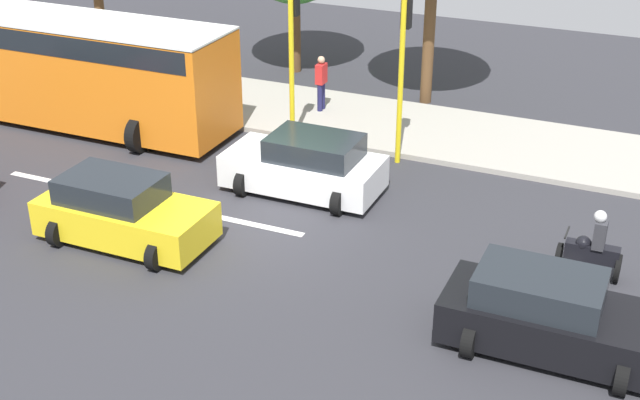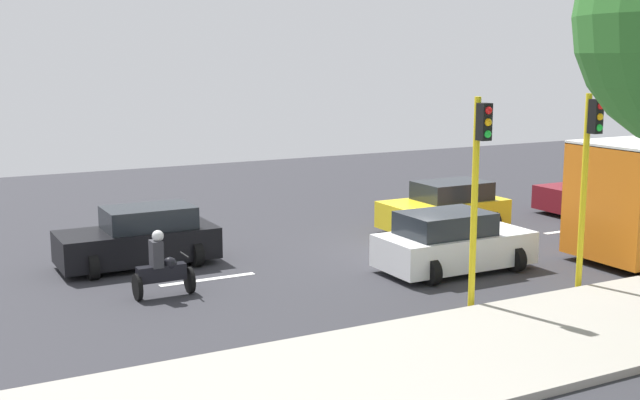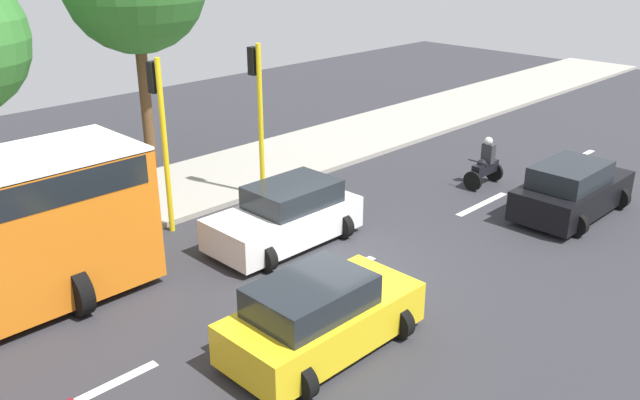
{
  "view_description": "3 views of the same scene",
  "coord_description": "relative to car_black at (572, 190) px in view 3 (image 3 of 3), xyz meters",
  "views": [
    {
      "loc": [
        -15.62,
        -8.48,
        9.51
      ],
      "look_at": [
        -0.75,
        -1.94,
        1.4
      ],
      "focal_mm": 48.56,
      "sensor_mm": 36.0,
      "label": 1
    },
    {
      "loc": [
        17.91,
        -12.48,
        5.33
      ],
      "look_at": [
        -0.49,
        -2.68,
        1.6
      ],
      "focal_mm": 45.44,
      "sensor_mm": 36.0,
      "label": 2
    },
    {
      "loc": [
        -9.29,
        9.87,
        7.25
      ],
      "look_at": [
        0.59,
        0.01,
        1.67
      ],
      "focal_mm": 37.58,
      "sensor_mm": 36.0,
      "label": 3
    }
  ],
  "objects": [
    {
      "name": "traffic_light_corner",
      "position": [
        6.94,
        5.24,
        2.22
      ],
      "size": [
        0.49,
        0.24,
        4.5
      ],
      "color": "yellow",
      "rests_on": "ground"
    },
    {
      "name": "ground_plane",
      "position": [
        2.09,
        7.05,
        -0.76
      ],
      "size": [
        40.0,
        60.0,
        0.1
      ],
      "primitive_type": "cube",
      "color": "#2D2D33"
    },
    {
      "name": "lane_stripe_north",
      "position": [
        2.09,
        1.05,
        -0.7
      ],
      "size": [
        0.2,
        2.4,
        0.01
      ],
      "primitive_type": "cube",
      "color": "white",
      "rests_on": "ground"
    },
    {
      "name": "car_yellow_cab",
      "position": [
        0.29,
        9.43,
        -0.0
      ],
      "size": [
        2.18,
        3.88,
        1.52
      ],
      "color": "yellow",
      "rests_on": "ground"
    },
    {
      "name": "traffic_light_midblock",
      "position": [
        6.94,
        8.37,
        2.22
      ],
      "size": [
        0.49,
        0.24,
        4.5
      ],
      "color": "yellow",
      "rests_on": "ground"
    },
    {
      "name": "car_black",
      "position": [
        0.0,
        0.0,
        0.0
      ],
      "size": [
        2.16,
        3.98,
        1.52
      ],
      "color": "black",
      "rests_on": "ground"
    },
    {
      "name": "sidewalk",
      "position": [
        9.09,
        7.05,
        -0.63
      ],
      "size": [
        4.0,
        60.0,
        0.15
      ],
      "primitive_type": "cube",
      "color": "#9E998E",
      "rests_on": "ground"
    },
    {
      "name": "pedestrian_near_signal",
      "position": [
        9.31,
        8.57,
        0.35
      ],
      "size": [
        0.4,
        0.24,
        1.69
      ],
      "color": "#1E1E4C",
      "rests_on": "sidewalk"
    },
    {
      "name": "lane_stripe_mid",
      "position": [
        2.09,
        7.05,
        -0.7
      ],
      "size": [
        0.2,
        2.4,
        0.01
      ],
      "primitive_type": "cube",
      "color": "white",
      "rests_on": "ground"
    },
    {
      "name": "car_white",
      "position": [
        4.19,
        6.74,
        0.0
      ],
      "size": [
        2.22,
        3.89,
        1.52
      ],
      "color": "white",
      "rests_on": "ground"
    },
    {
      "name": "lane_stripe_south",
      "position": [
        2.09,
        13.05,
        -0.7
      ],
      "size": [
        0.2,
        2.4,
        0.01
      ],
      "primitive_type": "cube",
      "color": "white",
      "rests_on": "ground"
    },
    {
      "name": "lane_stripe_far_north",
      "position": [
        2.09,
        -4.95,
        -0.7
      ],
      "size": [
        0.2,
        2.4,
        0.01
      ],
      "primitive_type": "cube",
      "color": "white",
      "rests_on": "ground"
    },
    {
      "name": "motorcycle",
      "position": [
        2.93,
        -0.33,
        -0.07
      ],
      "size": [
        0.6,
        1.3,
        1.53
      ],
      "color": "black",
      "rests_on": "ground"
    }
  ]
}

